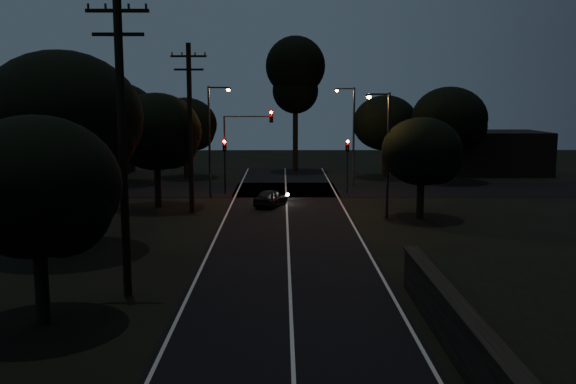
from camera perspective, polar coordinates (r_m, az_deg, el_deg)
name	(u,v)px	position (r m, az deg, el deg)	size (l,w,h in m)	color
road_surface	(287,215)	(39.70, -0.09, -2.04)	(60.00, 70.00, 0.03)	black
utility_pole_mid	(122,140)	(23.67, -14.53, 4.54)	(2.20, 0.30, 11.00)	black
utility_pole_far	(190,126)	(40.36, -8.70, 5.86)	(2.20, 0.30, 10.50)	black
tree_left_b	(41,191)	(21.39, -21.11, 0.12)	(5.28, 5.28, 6.72)	black
tree_left_c	(67,123)	(31.41, -19.09, 5.86)	(7.43, 7.43, 9.39)	black
tree_left_d	(159,134)	(42.62, -11.38, 5.11)	(5.93, 5.93, 7.53)	black
tree_far_nw	(187,126)	(58.48, -8.93, 5.82)	(5.69, 5.69, 7.20)	black
tree_far_w	(120,118)	(55.47, -14.67, 6.36)	(6.62, 6.62, 8.44)	black
tree_far_ne	(388,124)	(58.62, 8.85, 5.96)	(5.85, 5.85, 7.40)	black
tree_far_e	(452,120)	(56.71, 14.40, 6.19)	(6.40, 6.40, 8.12)	black
tree_right_a	(425,153)	(38.90, 12.06, 3.39)	(4.78, 4.78, 6.08)	black
tall_pine	(295,74)	(62.97, 0.67, 10.43)	(5.75, 5.75, 13.07)	black
building_left	(71,151)	(63.28, -18.70, 3.44)	(10.00, 8.00, 4.40)	black
building_right	(494,152)	(64.42, 17.87, 3.38)	(9.00, 7.00, 4.00)	black
signal_left	(225,156)	(48.30, -5.65, 3.18)	(0.28, 0.35, 4.10)	black
signal_right	(347,156)	(48.35, 5.30, 3.19)	(0.28, 0.35, 4.10)	black
signal_mast	(247,136)	(48.07, -3.66, 4.97)	(3.70, 0.35, 6.25)	black
streetlight_a	(212,134)	(46.26, -6.77, 5.16)	(1.66, 0.26, 8.00)	black
streetlight_b	(351,129)	(52.28, 5.65, 5.55)	(1.66, 0.26, 8.00)	black
streetlight_c	(385,146)	(38.52, 8.65, 4.05)	(1.46, 0.26, 7.50)	black
car	(271,198)	(42.72, -1.54, -0.52)	(1.38, 3.43, 1.17)	black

